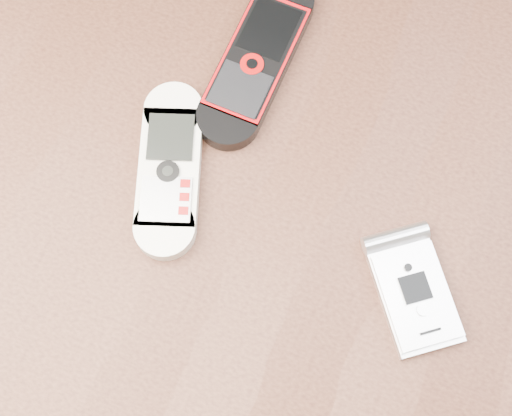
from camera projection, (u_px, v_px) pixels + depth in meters
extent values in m
plane|color=#472B19|center=(253.00, 339.00, 1.26)|extent=(4.00, 4.00, 0.00)
cube|color=black|center=(250.00, 216.00, 0.56)|extent=(1.20, 0.80, 0.03)
cube|color=white|center=(170.00, 169.00, 0.54)|extent=(0.09, 0.15, 0.02)
cube|color=black|center=(257.00, 59.00, 0.57)|extent=(0.05, 0.17, 0.02)
cube|color=silver|center=(415.00, 293.00, 0.52)|extent=(0.10, 0.11, 0.01)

